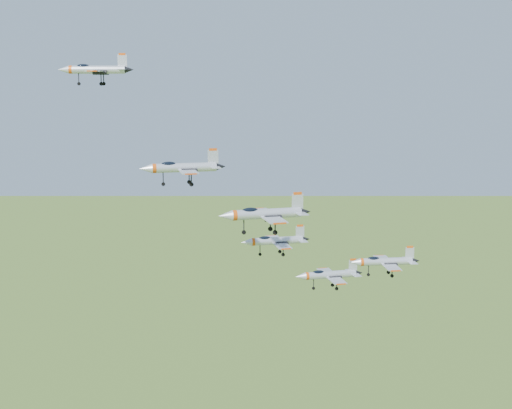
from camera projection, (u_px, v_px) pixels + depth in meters
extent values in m
cylinder|color=#B6BBC4|center=(97.00, 70.00, 120.06)|extent=(9.46, 3.77, 1.36)
cone|color=#B6BBC4|center=(63.00, 70.00, 119.91)|extent=(2.18, 1.81, 1.36)
cone|color=black|center=(129.00, 70.00, 120.21)|extent=(1.72, 1.50, 1.16)
ellipsoid|color=black|center=(83.00, 67.00, 119.91)|extent=(2.48, 1.55, 0.86)
cube|color=#B6BBC4|center=(95.00, 71.00, 117.23)|extent=(3.53, 5.08, 0.15)
cube|color=#B6BBC4|center=(102.00, 71.00, 123.00)|extent=(3.53, 5.08, 0.15)
cube|color=#B6BBC4|center=(122.00, 61.00, 119.93)|extent=(1.55, 0.53, 2.20)
cube|color=#C5470D|center=(122.00, 54.00, 119.72)|extent=(1.15, 0.44, 0.37)
cylinder|color=#B6BBC4|center=(184.00, 168.00, 109.22)|extent=(9.91, 2.01, 1.42)
cone|color=#B6BBC4|center=(146.00, 169.00, 107.89)|extent=(2.05, 1.54, 1.42)
cone|color=black|center=(221.00, 167.00, 110.50)|extent=(1.60, 1.30, 1.21)
ellipsoid|color=black|center=(169.00, 165.00, 108.59)|extent=(2.46, 1.17, 0.90)
cube|color=#B6BBC4|center=(189.00, 172.00, 106.38)|extent=(2.80, 4.96, 0.15)
cube|color=#B6BBC4|center=(183.00, 167.00, 112.25)|extent=(2.80, 4.96, 0.15)
cube|color=#B6BBC4|center=(213.00, 157.00, 109.97)|extent=(1.65, 0.23, 2.30)
cube|color=#C5470D|center=(213.00, 149.00, 109.76)|extent=(1.21, 0.23, 0.38)
cylinder|color=#B6BBC4|center=(267.00, 214.00, 94.56)|extent=(9.45, 1.65, 1.36)
cone|color=#B6BBC4|center=(225.00, 216.00, 93.13)|extent=(1.92, 1.42, 1.36)
cone|color=black|center=(306.00, 212.00, 95.93)|extent=(1.50, 1.20, 1.16)
ellipsoid|color=black|center=(250.00, 211.00, 93.88)|extent=(2.33, 1.05, 0.86)
cube|color=#B6BBC4|center=(274.00, 220.00, 91.87)|extent=(2.55, 4.67, 0.15)
cube|color=#B6BBC4|center=(262.00, 212.00, 97.44)|extent=(2.55, 4.67, 0.15)
cube|color=#B6BBC4|center=(298.00, 202.00, 95.39)|extent=(1.57, 0.17, 2.20)
cube|color=#C5470D|center=(298.00, 193.00, 95.19)|extent=(1.15, 0.18, 0.37)
cylinder|color=#B6BBC4|center=(277.00, 241.00, 130.03)|extent=(9.65, 1.99, 1.38)
cone|color=#B6BBC4|center=(246.00, 242.00, 128.76)|extent=(2.00, 1.50, 1.38)
cone|color=black|center=(306.00, 239.00, 131.26)|extent=(1.56, 1.27, 1.18)
ellipsoid|color=black|center=(265.00, 239.00, 129.42)|extent=(2.40, 1.14, 0.88)
cube|color=#B6BBC4|center=(282.00, 246.00, 127.27)|extent=(2.74, 4.83, 0.15)
cube|color=#B6BBC4|center=(274.00, 238.00, 132.99)|extent=(2.74, 4.83, 0.15)
cube|color=#B6BBC4|center=(300.00, 232.00, 130.74)|extent=(1.60, 0.23, 2.23)
cube|color=#C5470D|center=(300.00, 226.00, 130.54)|extent=(1.18, 0.22, 0.37)
cylinder|color=#B6BBC4|center=(386.00, 261.00, 109.64)|extent=(8.22, 2.72, 1.18)
cone|color=#B6BBC4|center=(355.00, 262.00, 109.17)|extent=(1.82, 1.47, 1.18)
cone|color=black|center=(416.00, 261.00, 110.09)|extent=(1.43, 1.22, 1.00)
ellipsoid|color=black|center=(373.00, 259.00, 109.37)|extent=(2.12, 1.21, 0.75)
cube|color=#B6BBC4|center=(392.00, 267.00, 107.22)|extent=(2.81, 4.31, 0.13)
cube|color=#B6BBC4|center=(383.00, 259.00, 112.18)|extent=(2.81, 4.31, 0.13)
cube|color=#B6BBC4|center=(410.00, 253.00, 109.78)|extent=(1.35, 0.37, 1.90)
cube|color=#C5470D|center=(410.00, 247.00, 109.60)|extent=(1.00, 0.32, 0.32)
cylinder|color=#B6BBC4|center=(330.00, 275.00, 119.86)|extent=(8.85, 1.87, 1.27)
cone|color=#B6BBC4|center=(300.00, 277.00, 118.72)|extent=(1.84, 1.39, 1.27)
cone|color=black|center=(359.00, 273.00, 120.96)|extent=(1.44, 1.17, 1.08)
ellipsoid|color=black|center=(318.00, 273.00, 119.31)|extent=(2.20, 1.06, 0.80)
cube|color=#B6BBC4|center=(337.00, 280.00, 117.32)|extent=(2.54, 4.44, 0.14)
cube|color=#B6BBC4|center=(326.00, 272.00, 122.57)|extent=(2.54, 4.44, 0.14)
cube|color=#B6BBC4|center=(353.00, 266.00, 120.49)|extent=(1.47, 0.22, 2.05)
cube|color=#C5470D|center=(353.00, 260.00, 120.31)|extent=(1.08, 0.21, 0.34)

